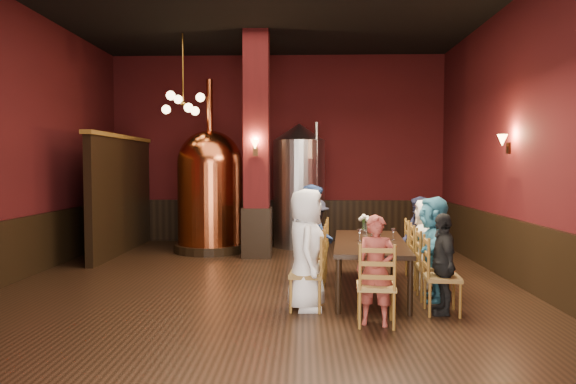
{
  "coord_description": "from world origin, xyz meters",
  "views": [
    {
      "loc": [
        0.63,
        -7.48,
        1.85
      ],
      "look_at": [
        0.4,
        0.2,
        1.45
      ],
      "focal_mm": 32.0,
      "sensor_mm": 36.0,
      "label": 1
    }
  ],
  "objects_px": {
    "person_0": "(306,249)",
    "person_1": "(310,252)",
    "dining_table": "(370,245)",
    "person_2": "(313,235)",
    "steel_vessel": "(299,185)",
    "rose_vase": "(365,221)",
    "copper_kettle": "(210,189)"
  },
  "relations": [
    {
      "from": "person_0",
      "to": "person_1",
      "type": "height_order",
      "value": "person_0"
    },
    {
      "from": "dining_table",
      "to": "person_0",
      "type": "height_order",
      "value": "person_0"
    },
    {
      "from": "dining_table",
      "to": "person_2",
      "type": "relative_size",
      "value": 1.59
    },
    {
      "from": "steel_vessel",
      "to": "rose_vase",
      "type": "distance_m",
      "value": 3.52
    },
    {
      "from": "copper_kettle",
      "to": "rose_vase",
      "type": "height_order",
      "value": "copper_kettle"
    },
    {
      "from": "person_0",
      "to": "rose_vase",
      "type": "relative_size",
      "value": 4.93
    },
    {
      "from": "person_0",
      "to": "person_1",
      "type": "relative_size",
      "value": 1.23
    },
    {
      "from": "dining_table",
      "to": "person_2",
      "type": "xyz_separation_m",
      "value": [
        -0.82,
        0.4,
        0.09
      ]
    },
    {
      "from": "person_1",
      "to": "person_2",
      "type": "xyz_separation_m",
      "value": [
        0.05,
        0.66,
        0.15
      ]
    },
    {
      "from": "person_1",
      "to": "copper_kettle",
      "type": "relative_size",
      "value": 0.35
    },
    {
      "from": "person_0",
      "to": "copper_kettle",
      "type": "relative_size",
      "value": 0.42
    },
    {
      "from": "person_1",
      "to": "rose_vase",
      "type": "height_order",
      "value": "person_1"
    },
    {
      "from": "person_1",
      "to": "person_2",
      "type": "distance_m",
      "value": 0.68
    },
    {
      "from": "dining_table",
      "to": "rose_vase",
      "type": "distance_m",
      "value": 0.89
    },
    {
      "from": "person_2",
      "to": "person_0",
      "type": "bearing_deg",
      "value": 167.38
    },
    {
      "from": "dining_table",
      "to": "copper_kettle",
      "type": "bearing_deg",
      "value": 135.0
    },
    {
      "from": "copper_kettle",
      "to": "person_1",
      "type": "bearing_deg",
      "value": -60.83
    },
    {
      "from": "person_0",
      "to": "steel_vessel",
      "type": "distance_m",
      "value": 5.14
    },
    {
      "from": "person_0",
      "to": "copper_kettle",
      "type": "distance_m",
      "value": 4.88
    },
    {
      "from": "steel_vessel",
      "to": "rose_vase",
      "type": "relative_size",
      "value": 8.87
    },
    {
      "from": "steel_vessel",
      "to": "person_1",
      "type": "bearing_deg",
      "value": -87.58
    },
    {
      "from": "person_2",
      "to": "steel_vessel",
      "type": "bearing_deg",
      "value": -4.38
    },
    {
      "from": "dining_table",
      "to": "rose_vase",
      "type": "height_order",
      "value": "rose_vase"
    },
    {
      "from": "copper_kettle",
      "to": "person_2",
      "type": "bearing_deg",
      "value": -55.22
    },
    {
      "from": "person_1",
      "to": "person_2",
      "type": "bearing_deg",
      "value": -1.64
    },
    {
      "from": "person_0",
      "to": "person_1",
      "type": "bearing_deg",
      "value": -4.59
    },
    {
      "from": "dining_table",
      "to": "copper_kettle",
      "type": "height_order",
      "value": "copper_kettle"
    },
    {
      "from": "copper_kettle",
      "to": "steel_vessel",
      "type": "xyz_separation_m",
      "value": [
        1.9,
        0.69,
        0.06
      ]
    },
    {
      "from": "person_0",
      "to": "person_2",
      "type": "xyz_separation_m",
      "value": [
        0.11,
        1.33,
        0.0
      ]
    },
    {
      "from": "rose_vase",
      "to": "copper_kettle",
      "type": "bearing_deg",
      "value": 138.7
    },
    {
      "from": "person_0",
      "to": "copper_kettle",
      "type": "bearing_deg",
      "value": 24.77
    },
    {
      "from": "person_0",
      "to": "steel_vessel",
      "type": "height_order",
      "value": "steel_vessel"
    }
  ]
}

